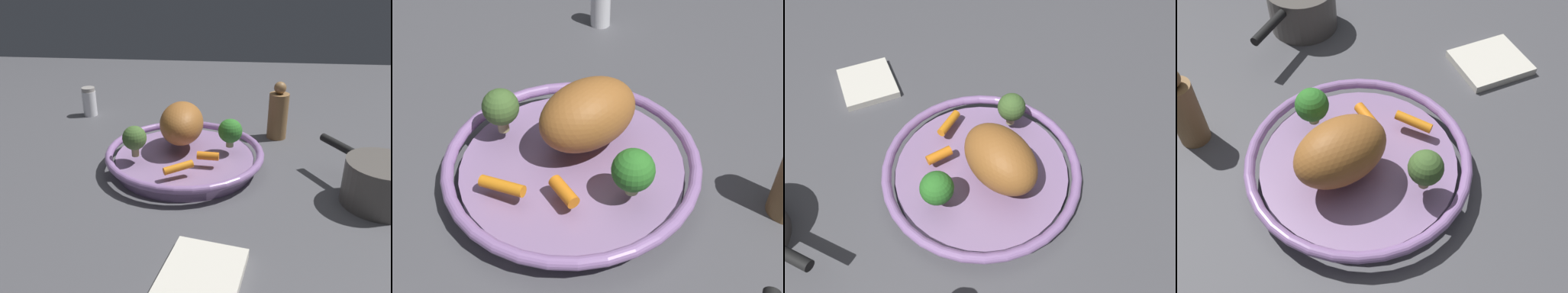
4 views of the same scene
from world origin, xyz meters
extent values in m
plane|color=#4C4C51|center=(0.00, 0.00, 0.00)|extent=(1.92, 1.92, 0.00)
cylinder|color=#8E709E|center=(0.00, 0.00, 0.01)|extent=(0.28, 0.28, 0.03)
torus|color=#926CA8|center=(0.00, 0.00, 0.03)|extent=(0.32, 0.32, 0.02)
ellipsoid|color=#9F612B|center=(-0.01, 0.03, 0.08)|extent=(0.09, 0.14, 0.08)
cylinder|color=orange|center=(0.05, -0.05, 0.05)|extent=(0.04, 0.02, 0.02)
cylinder|color=orange|center=(0.00, -0.10, 0.05)|extent=(0.06, 0.04, 0.02)
cylinder|color=#95AB66|center=(0.09, 0.02, 0.05)|extent=(0.02, 0.02, 0.01)
sphere|color=#2F7829|center=(0.09, 0.02, 0.08)|extent=(0.05, 0.05, 0.05)
cylinder|color=tan|center=(-0.09, -0.04, 0.05)|extent=(0.01, 0.01, 0.02)
sphere|color=#44672F|center=(-0.09, -0.04, 0.08)|extent=(0.05, 0.05, 0.05)
cube|color=silver|center=(0.06, -0.32, 0.01)|extent=(0.13, 0.14, 0.01)
camera|label=1|loc=(0.09, -0.75, 0.39)|focal=37.59mm
camera|label=2|loc=(0.36, -0.25, 0.46)|focal=45.16mm
camera|label=3|loc=(0.19, 0.27, 0.50)|focal=32.26mm
camera|label=4|loc=(-0.35, 0.22, 0.56)|focal=43.27mm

